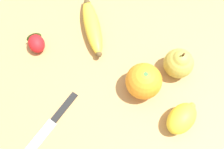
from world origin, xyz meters
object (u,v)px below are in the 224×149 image
Objects in this scene: banana at (92,26)px; strawberry at (36,42)px; orange at (144,81)px; lemon at (182,118)px; paring_knife at (52,123)px; pear at (179,63)px.

strawberry is at bearing 96.32° from banana.
orange is 0.87× the size of lemon.
paring_knife is at bearing 173.86° from lemon.
paring_knife is (-0.12, -0.25, -0.02)m from banana.
banana is 1.91× the size of lemon.
pear is (0.09, 0.04, -0.00)m from orange.
strawberry is at bearing 143.45° from lemon.
pear is 0.34m from paring_knife.
pear is (0.20, -0.15, 0.02)m from banana.
orange is at bearing -121.98° from paring_knife.
banana is 0.21m from orange.
banana reaches higher than paring_knife.
banana is 0.15m from strawberry.
orange reaches higher than strawberry.
lemon is at bearing -152.94° from banana.
lemon is 0.65× the size of paring_knife.
strawberry is (-0.15, -0.03, 0.00)m from banana.
pear reaches higher than paring_knife.
strawberry reaches higher than paring_knife.
pear is 0.92× the size of lemon.
strawberry is 0.41m from lemon.
paring_knife is at bearing -164.60° from orange.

